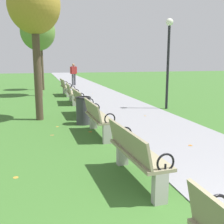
% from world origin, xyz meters
% --- Properties ---
extents(paved_walkway, '(2.69, 44.00, 0.02)m').
position_xyz_m(paved_walkway, '(1.35, 18.00, 0.01)').
color(paved_walkway, gray).
rests_on(paved_walkway, ground).
extents(park_bench_2, '(0.55, 1.62, 0.90)m').
position_xyz_m(park_bench_2, '(-0.50, 2.74, 0.49)').
color(park_bench_2, gray).
rests_on(park_bench_2, ground).
extents(park_bench_3, '(0.50, 1.61, 0.90)m').
position_xyz_m(park_bench_3, '(-0.50, 5.58, 0.49)').
color(park_bench_3, gray).
rests_on(park_bench_3, ground).
extents(park_bench_4, '(0.52, 1.61, 0.90)m').
position_xyz_m(park_bench_4, '(-0.50, 8.18, 0.49)').
color(park_bench_4, gray).
rests_on(park_bench_4, ground).
extents(park_bench_5, '(0.51, 1.61, 0.90)m').
position_xyz_m(park_bench_5, '(-0.50, 11.04, 0.49)').
color(park_bench_5, gray).
rests_on(park_bench_5, ground).
extents(park_bench_6, '(0.52, 1.61, 0.90)m').
position_xyz_m(park_bench_6, '(-0.50, 13.90, 0.49)').
color(park_bench_6, gray).
rests_on(park_bench_6, ground).
extents(tree_1, '(1.60, 1.60, 4.47)m').
position_xyz_m(tree_1, '(-1.94, 7.92, 3.52)').
color(tree_1, '#4C3D2D').
rests_on(tree_1, ground).
extents(tree_2, '(1.80, 1.80, 4.38)m').
position_xyz_m(tree_2, '(-1.81, 14.12, 3.35)').
color(tree_2, brown).
rests_on(tree_2, ground).
extents(tree_3, '(1.40, 1.40, 4.33)m').
position_xyz_m(tree_3, '(-1.63, 17.06, 3.50)').
color(tree_3, '#4C3D2D').
rests_on(tree_3, ground).
extents(pedestrian_walking, '(0.53, 0.25, 1.62)m').
position_xyz_m(pedestrian_walking, '(0.70, 19.60, 0.93)').
color(pedestrian_walking, '#4C4C56').
rests_on(pedestrian_walking, paved_walkway).
extents(trash_bin, '(0.48, 0.48, 0.84)m').
position_xyz_m(trash_bin, '(-0.65, 6.93, 0.42)').
color(trash_bin, '#38383D').
rests_on(trash_bin, ground).
extents(lamp_post, '(0.28, 0.28, 3.48)m').
position_xyz_m(lamp_post, '(2.99, 8.68, 2.31)').
color(lamp_post, black).
rests_on(lamp_post, ground).
extents(scattered_leaves, '(4.52, 17.32, 0.02)m').
position_xyz_m(scattered_leaves, '(-0.08, 6.23, 0.01)').
color(scattered_leaves, '#AD6B23').
rests_on(scattered_leaves, ground).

